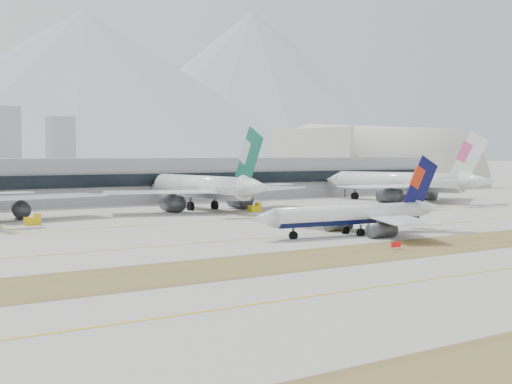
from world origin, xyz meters
TOP-DOWN VIEW (x-y plane):
  - ground at (0.00, 0.00)m, footprint 3000.00×3000.00m
  - taxiing_airliner at (5.88, -11.09)m, footprint 48.17×41.73m
  - widebody_cathay at (12.86, 61.73)m, footprint 66.90×65.16m
  - widebody_china_air at (87.96, 54.97)m, footprint 65.57×65.26m
  - terminal at (0.00, 114.84)m, footprint 280.00×43.10m
  - hangar at (154.56, 135.00)m, footprint 91.00×60.00m
  - hold_sign_left at (-4.03, -32.00)m, footprint 2.20×0.15m
  - gse_c at (21.59, 48.33)m, footprint 3.55×2.00m
  - gse_b at (-42.06, 45.37)m, footprint 3.55×2.00m

SIDE VIEW (x-z plane):
  - ground at x=0.00m, z-range 0.00..0.00m
  - hangar at x=154.56m, z-range -29.86..30.14m
  - hold_sign_left at x=-4.03m, z-range 0.20..1.55m
  - gse_c at x=21.59m, z-range -0.25..2.35m
  - gse_b at x=-42.06m, z-range -0.25..2.35m
  - taxiing_airliner at x=5.88m, z-range -4.19..11.99m
  - widebody_cathay at x=12.86m, z-range -5.58..18.26m
  - widebody_china_air at x=87.96m, z-range -5.61..18.35m
  - terminal at x=0.00m, z-range 0.00..15.00m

